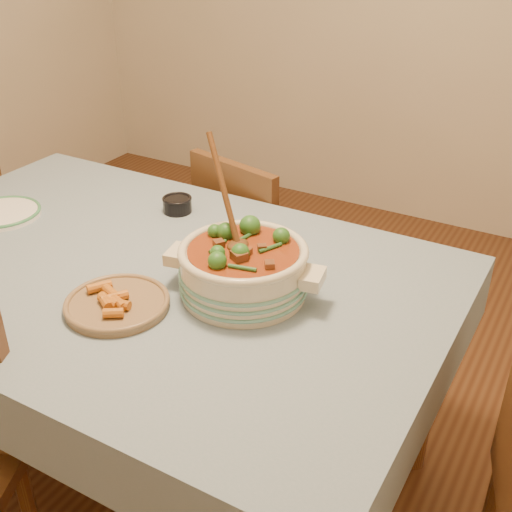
% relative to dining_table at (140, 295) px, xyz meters
% --- Properties ---
extents(floor, '(4.50, 4.50, 0.00)m').
position_rel_dining_table_xyz_m(floor, '(0.00, 0.00, -0.66)').
color(floor, '#452313').
rests_on(floor, ground).
extents(dining_table, '(1.68, 1.08, 0.76)m').
position_rel_dining_table_xyz_m(dining_table, '(0.00, 0.00, 0.00)').
color(dining_table, brown).
rests_on(dining_table, floor).
extents(stew_casserole, '(0.41, 0.37, 0.38)m').
position_rel_dining_table_xyz_m(stew_casserole, '(0.32, 0.03, 0.17)').
color(stew_casserole, beige).
rests_on(stew_casserole, dining_table).
extents(white_plate, '(0.31, 0.31, 0.02)m').
position_rel_dining_table_xyz_m(white_plate, '(-0.57, 0.04, 0.10)').
color(white_plate, white).
rests_on(white_plate, dining_table).
extents(condiment_bowl, '(0.11, 0.11, 0.05)m').
position_rel_dining_table_xyz_m(condiment_bowl, '(-0.11, 0.34, 0.12)').
color(condiment_bowl, black).
rests_on(condiment_bowl, dining_table).
extents(fried_plate, '(0.29, 0.29, 0.04)m').
position_rel_dining_table_xyz_m(fried_plate, '(0.09, -0.18, 0.11)').
color(fried_plate, '#7E6046').
rests_on(fried_plate, dining_table).
extents(chair_far, '(0.47, 0.47, 0.84)m').
position_rel_dining_table_xyz_m(chair_far, '(-0.04, 0.70, -0.19)').
color(chair_far, brown).
rests_on(chair_far, floor).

